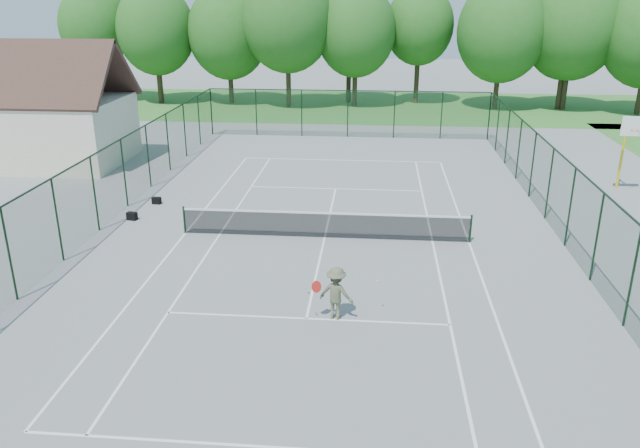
% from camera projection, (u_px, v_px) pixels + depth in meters
% --- Properties ---
extents(ground, '(140.00, 140.00, 0.00)m').
position_uv_depth(ground, '(325.00, 238.00, 24.03)').
color(ground, gray).
rests_on(ground, ground).
extents(grass_far, '(80.00, 16.00, 0.01)m').
position_uv_depth(grass_far, '(354.00, 106.00, 52.03)').
color(grass_far, '#3E8232').
rests_on(grass_far, ground).
extents(court_lines, '(11.05, 23.85, 0.01)m').
position_uv_depth(court_lines, '(325.00, 237.00, 24.03)').
color(court_lines, white).
rests_on(court_lines, ground).
extents(tennis_net, '(11.08, 0.08, 1.10)m').
position_uv_depth(tennis_net, '(325.00, 224.00, 23.83)').
color(tennis_net, black).
rests_on(tennis_net, ground).
extents(fence_enclosure, '(18.05, 36.05, 3.02)m').
position_uv_depth(fence_enclosure, '(325.00, 199.00, 23.49)').
color(fence_enclosure, '#193D1E').
rests_on(fence_enclosure, ground).
extents(utility_building, '(8.60, 6.27, 6.63)m').
position_uv_depth(utility_building, '(45.00, 106.00, 33.62)').
color(utility_building, '#EEE6C5').
rests_on(utility_building, ground).
extents(tree_line_far, '(39.40, 6.40, 9.70)m').
position_uv_depth(tree_line_far, '(356.00, 31.00, 49.95)').
color(tree_line_far, '#3B2E1D').
rests_on(tree_line_far, ground).
extents(basketball_goal, '(1.20, 1.43, 3.65)m').
position_uv_depth(basketball_goal, '(629.00, 138.00, 28.75)').
color(basketball_goal, yellow).
rests_on(basketball_goal, ground).
extents(sports_bag_a, '(0.44, 0.32, 0.32)m').
position_uv_depth(sports_bag_a, '(132.00, 216.00, 25.86)').
color(sports_bag_a, black).
rests_on(sports_bag_a, ground).
extents(sports_bag_b, '(0.40, 0.26, 0.30)m').
position_uv_depth(sports_bag_b, '(157.00, 201.00, 27.83)').
color(sports_bag_b, black).
rests_on(sports_bag_b, ground).
extents(tennis_player, '(2.07, 0.87, 1.58)m').
position_uv_depth(tennis_player, '(336.00, 293.00, 17.83)').
color(tennis_player, '#585D41').
rests_on(tennis_player, ground).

